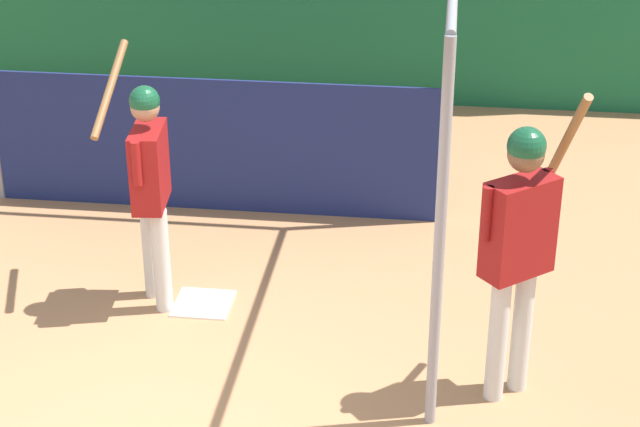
{
  "coord_description": "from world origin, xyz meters",
  "views": [
    {
      "loc": [
        1.75,
        -5.02,
        4.24
      ],
      "look_at": [
        0.92,
        1.54,
        1.06
      ],
      "focal_mm": 60.0,
      "sensor_mm": 36.0,
      "label": 1
    }
  ],
  "objects": [
    {
      "name": "player_waiting",
      "position": [
        2.25,
        1.11,
        1.18
      ],
      "size": [
        0.63,
        0.72,
        2.15
      ],
      "rotation": [
        0.0,
        0.0,
        0.7
      ],
      "color": "silver",
      "rests_on": "ground"
    },
    {
      "name": "home_plate",
      "position": [
        -0.05,
        1.98,
        0.01
      ],
      "size": [
        0.44,
        0.44,
        0.02
      ],
      "color": "white",
      "rests_on": "ground"
    },
    {
      "name": "outfield_wall",
      "position": [
        0.0,
        6.83,
        0.69
      ],
      "size": [
        24.0,
        0.12,
        1.39
      ],
      "color": "#196038",
      "rests_on": "ground"
    },
    {
      "name": "player_batter",
      "position": [
        -0.41,
        1.99,
        1.08
      ],
      "size": [
        0.53,
        0.93,
        1.93
      ],
      "rotation": [
        0.0,
        0.0,
        1.67
      ],
      "color": "silver",
      "rests_on": "ground"
    },
    {
      "name": "batting_cage",
      "position": [
        -0.32,
        3.24,
        1.09
      ],
      "size": [
        4.2,
        3.07,
        2.62
      ],
      "color": "gray",
      "rests_on": "ground"
    }
  ]
}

